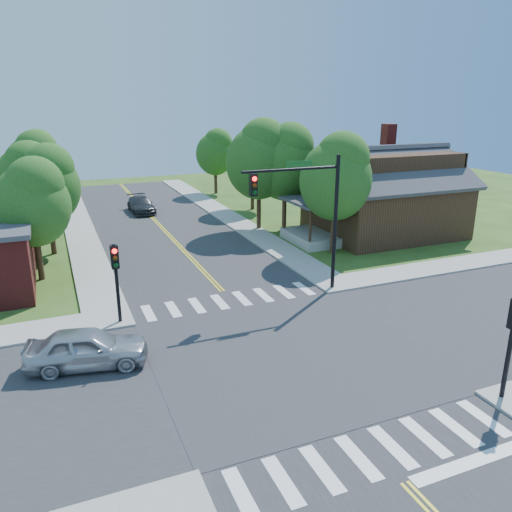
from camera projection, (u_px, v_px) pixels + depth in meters
name	position (u px, v px, depth m)	size (l,w,h in m)	color
ground	(283.00, 356.00, 20.01)	(100.00, 100.00, 0.00)	#324D18
road_ns	(283.00, 356.00, 20.00)	(10.00, 90.00, 0.04)	#2D2D30
road_ew	(283.00, 356.00, 20.00)	(90.00, 10.00, 0.04)	#2D2D30
intersection_patch	(283.00, 356.00, 20.01)	(10.20, 10.20, 0.06)	#2D2D30
sidewalk_ne	(377.00, 227.00, 39.70)	(40.00, 40.00, 0.14)	#9E9B93
crosswalk_north	(231.00, 300.00, 25.45)	(8.85, 2.00, 0.01)	white
crosswalk_south	(375.00, 452.00, 14.54)	(8.85, 2.00, 0.01)	white
centerline	(283.00, 355.00, 19.99)	(0.30, 90.00, 0.01)	yellow
stop_bar	(477.00, 461.00, 14.24)	(4.60, 0.45, 0.09)	white
signal_mast_ne	(307.00, 204.00, 24.89)	(5.30, 0.42, 7.20)	black
signal_pole_nw	(116.00, 269.00, 22.05)	(0.34, 0.42, 3.80)	black
house_ne	(385.00, 190.00, 37.06)	(13.05, 8.80, 7.11)	#341D12
tree_e_a	(337.00, 175.00, 31.72)	(4.69, 4.45, 7.97)	#382314
tree_e_b	(286.00, 160.00, 37.56)	(4.85, 4.60, 8.24)	#382314
tree_e_c	(253.00, 154.00, 44.82)	(4.53, 4.30, 7.69)	#382314
tree_e_d	(216.00, 151.00, 52.66)	(4.06, 3.85, 6.89)	#382314
tree_w_a	(33.00, 200.00, 27.09)	(4.10, 3.90, 6.98)	#382314
tree_w_b	(28.00, 179.00, 33.08)	(4.29, 4.07, 7.29)	#382314
tree_w_c	(35.00, 163.00, 39.47)	(4.46, 4.23, 7.58)	#382314
tree_w_d	(37.00, 155.00, 47.64)	(4.20, 3.99, 7.13)	#382314
tree_house	(260.00, 158.00, 37.50)	(5.03, 4.77, 8.54)	#382314
tree_bldg	(47.00, 182.00, 31.69)	(4.27, 4.06, 7.26)	#382314
car_silver	(87.00, 349.00, 18.99)	(4.82, 2.71, 1.55)	#BABDC2
car_dgrey	(141.00, 205.00, 44.74)	(2.01, 4.77, 1.37)	#2F3134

